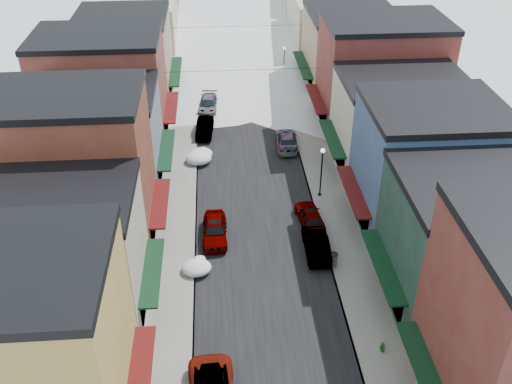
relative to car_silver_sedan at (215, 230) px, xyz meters
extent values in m
cube|color=black|center=(3.50, 40.09, -0.81)|extent=(10.00, 160.00, 0.01)
cube|color=gray|center=(-3.10, 40.09, -0.74)|extent=(3.20, 160.00, 0.15)
cube|color=gray|center=(10.10, 40.09, -0.74)|extent=(3.20, 160.00, 0.15)
cube|color=slate|center=(-1.55, 40.09, -0.74)|extent=(0.10, 160.00, 0.15)
cube|color=slate|center=(8.55, 40.09, -0.74)|extent=(0.10, 160.00, 0.15)
cube|color=gold|center=(-9.70, -15.91, 4.68)|extent=(10.00, 8.50, 11.00)
cube|color=#550F0E|center=(-4.10, -15.91, 2.38)|extent=(1.20, 7.22, 0.15)
cube|color=#C1B59B|center=(-9.70, -7.41, 3.68)|extent=(10.00, 8.00, 9.00)
cube|color=black|center=(-9.70, -7.41, 8.43)|extent=(10.20, 8.20, 0.50)
cube|color=black|center=(-4.10, -7.41, 2.38)|extent=(1.20, 6.80, 0.15)
cube|color=brown|center=(-10.20, 0.59, 5.18)|extent=(11.00, 8.00, 12.00)
cube|color=black|center=(-10.20, 0.59, 11.43)|extent=(11.20, 8.20, 0.50)
cube|color=#550F0E|center=(-4.10, 0.59, 2.38)|extent=(1.20, 6.80, 0.15)
cube|color=slate|center=(-9.70, 9.09, 3.43)|extent=(10.00, 9.00, 8.50)
cube|color=black|center=(-9.70, 9.09, 7.93)|extent=(10.20, 9.20, 0.50)
cube|color=black|center=(-4.10, 9.09, 2.38)|extent=(1.20, 7.65, 0.15)
cube|color=brown|center=(-10.70, 18.09, 4.43)|extent=(12.00, 9.00, 10.50)
cube|color=black|center=(-10.70, 18.09, 9.93)|extent=(12.20, 9.20, 0.50)
cube|color=#550F0E|center=(-4.10, 18.09, 2.38)|extent=(1.20, 7.65, 0.15)
cube|color=tan|center=(-9.70, 28.09, 3.93)|extent=(10.00, 11.00, 9.50)
cube|color=black|center=(-9.70, 28.09, 8.93)|extent=(10.20, 11.20, 0.50)
cube|color=black|center=(-4.10, 28.09, 2.38)|extent=(1.20, 9.35, 0.15)
cube|color=black|center=(11.10, -16.91, 2.38)|extent=(1.20, 7.65, 0.15)
cube|color=#1A372C|center=(16.70, -7.91, 3.68)|extent=(10.00, 9.00, 9.00)
cube|color=black|center=(16.70, -7.91, 8.43)|extent=(10.20, 9.20, 0.50)
cube|color=black|center=(11.10, -7.91, 2.38)|extent=(1.20, 7.65, 0.15)
cube|color=#37527C|center=(16.70, 1.09, 4.18)|extent=(10.00, 9.00, 10.00)
cube|color=black|center=(16.70, 1.09, 9.43)|extent=(10.20, 9.20, 0.50)
cube|color=#550F0E|center=(11.10, 1.09, 2.38)|extent=(1.20, 7.65, 0.15)
cube|color=beige|center=(17.20, 10.09, 3.43)|extent=(11.00, 9.00, 8.50)
cube|color=black|center=(17.20, 10.09, 7.93)|extent=(11.20, 9.20, 0.50)
cube|color=black|center=(11.10, 10.09, 2.38)|extent=(1.20, 7.65, 0.15)
cube|color=maroon|center=(17.70, 19.09, 4.68)|extent=(12.00, 9.00, 11.00)
cube|color=black|center=(17.70, 19.09, 10.43)|extent=(12.20, 9.20, 0.50)
cube|color=#550F0E|center=(11.10, 19.09, 2.38)|extent=(1.20, 7.65, 0.15)
cube|color=tan|center=(16.70, 29.09, 3.68)|extent=(10.00, 11.00, 9.00)
cube|color=black|center=(16.70, 29.09, 8.43)|extent=(10.20, 11.20, 0.50)
cube|color=black|center=(11.10, 29.09, 2.38)|extent=(1.20, 9.35, 0.15)
cube|color=gray|center=(-9.00, 42.09, 3.18)|extent=(9.00, 13.00, 8.00)
cube|color=gray|center=(16.00, 42.09, 3.18)|extent=(9.00, 13.00, 8.00)
cube|color=gray|center=(-9.00, 56.09, 3.18)|extent=(9.00, 13.00, 8.00)
cylinder|color=black|center=(3.50, 20.09, 5.38)|extent=(16.40, 0.04, 0.04)
cylinder|color=black|center=(3.50, 35.09, 5.38)|extent=(16.40, 0.04, 0.04)
imported|color=#9FA2A7|center=(0.00, 0.00, 0.00)|extent=(1.97, 4.81, 1.63)
imported|color=black|center=(-0.80, 18.03, -0.05)|extent=(2.01, 4.76, 1.53)
imported|color=#A2A5AA|center=(-0.41, 23.86, -0.07)|extent=(2.51, 5.32, 1.50)
imported|color=black|center=(7.70, -2.39, -0.02)|extent=(1.76, 4.89, 1.60)
imported|color=#9EA1A7|center=(7.80, 1.36, -0.04)|extent=(2.26, 4.69, 1.55)
imported|color=black|center=(7.47, 14.63, -0.05)|extent=(2.41, 5.38, 1.53)
imported|color=gray|center=(1.30, 40.41, -0.01)|extent=(1.96, 4.75, 1.61)
imported|color=silver|center=(5.53, 45.85, 0.02)|extent=(3.31, 6.23, 1.67)
cylinder|color=#595C5E|center=(8.70, -4.13, -0.17)|extent=(0.58, 0.58, 1.00)
cylinder|color=black|center=(8.70, -4.13, 0.35)|extent=(0.62, 0.62, 0.07)
cylinder|color=black|center=(9.31, 5.32, -0.61)|extent=(0.32, 0.32, 0.11)
cylinder|color=black|center=(9.31, 5.32, 1.48)|extent=(0.13, 0.13, 4.30)
sphere|color=white|center=(9.31, 5.32, 3.79)|extent=(0.39, 0.39, 0.39)
cylinder|color=black|center=(9.33, 33.14, -0.62)|extent=(0.27, 0.27, 0.09)
cylinder|color=black|center=(9.33, 33.14, 1.14)|extent=(0.11, 0.11, 3.62)
sphere|color=white|center=(9.33, 33.14, 3.09)|extent=(0.33, 0.33, 0.33)
imported|color=#285326|center=(10.21, -12.45, -0.34)|extent=(0.51, 0.51, 0.65)
ellipsoid|color=white|center=(-1.40, -4.05, -0.35)|extent=(2.19, 1.85, 0.93)
ellipsoid|color=white|center=(-1.20, -2.85, -0.58)|extent=(0.93, 0.84, 0.47)
ellipsoid|color=white|center=(-1.40, 11.95, -0.28)|extent=(2.52, 2.13, 1.07)
ellipsoid|color=white|center=(-1.20, 13.15, -0.55)|extent=(1.08, 0.97, 0.54)
ellipsoid|color=white|center=(-1.19, 12.91, -0.33)|extent=(2.31, 1.95, 0.98)
ellipsoid|color=white|center=(-0.99, 14.11, -0.57)|extent=(0.99, 0.89, 0.49)
camera|label=1|loc=(0.55, -36.11, 27.06)|focal=40.00mm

